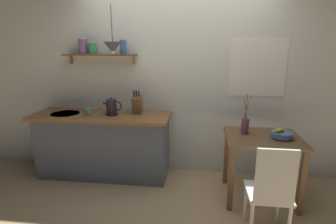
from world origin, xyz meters
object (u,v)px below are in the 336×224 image
(knife_block, at_px, (137,104))
(pendant_lamp, at_px, (113,47))
(fruit_bowl, at_px, (281,134))
(twig_vase, at_px, (245,126))
(dining_table, at_px, (262,148))
(dining_chair_near, at_px, (271,190))
(coffee_mug_by_sink, at_px, (88,112))
(electric_kettle, at_px, (112,107))

(knife_block, distance_m, pendant_lamp, 0.79)
(fruit_bowl, distance_m, twig_vase, 0.40)
(dining_table, height_order, pendant_lamp, pendant_lamp)
(dining_chair_near, xyz_separation_m, coffee_mug_by_sink, (-2.10, 0.97, 0.42))
(electric_kettle, relative_size, knife_block, 0.76)
(electric_kettle, distance_m, knife_block, 0.33)
(pendant_lamp, bearing_deg, fruit_bowl, -7.94)
(twig_vase, height_order, coffee_mug_by_sink, twig_vase)
(dining_chair_near, height_order, knife_block, knife_block)
(dining_chair_near, relative_size, knife_block, 2.95)
(dining_chair_near, height_order, coffee_mug_by_sink, coffee_mug_by_sink)
(dining_chair_near, distance_m, coffee_mug_by_sink, 2.35)
(twig_vase, distance_m, knife_block, 1.39)
(dining_chair_near, distance_m, knife_block, 1.91)
(fruit_bowl, bearing_deg, dining_chair_near, -110.23)
(fruit_bowl, relative_size, twig_vase, 0.52)
(dining_table, xyz_separation_m, pendant_lamp, (-1.79, 0.25, 1.12))
(dining_table, bearing_deg, dining_chair_near, -95.51)
(dining_table, xyz_separation_m, knife_block, (-1.54, 0.39, 0.39))
(electric_kettle, bearing_deg, dining_chair_near, -29.27)
(dining_chair_near, distance_m, twig_vase, 0.88)
(fruit_bowl, distance_m, electric_kettle, 2.08)
(dining_table, bearing_deg, knife_block, 165.79)
(dining_table, bearing_deg, pendant_lamp, 172.06)
(pendant_lamp, bearing_deg, coffee_mug_by_sink, 179.87)
(dining_table, xyz_separation_m, twig_vase, (-0.20, 0.07, 0.24))
(dining_chair_near, relative_size, pendant_lamp, 1.67)
(dining_chair_near, bearing_deg, fruit_bowl, 69.77)
(dining_chair_near, bearing_deg, electric_kettle, 150.73)
(fruit_bowl, height_order, knife_block, knife_block)
(fruit_bowl, height_order, pendant_lamp, pendant_lamp)
(pendant_lamp, bearing_deg, dining_chair_near, -29.30)
(twig_vase, height_order, electric_kettle, twig_vase)
(twig_vase, bearing_deg, fruit_bowl, -14.70)
(coffee_mug_by_sink, bearing_deg, pendant_lamp, -0.13)
(fruit_bowl, relative_size, electric_kettle, 0.98)
(twig_vase, bearing_deg, electric_kettle, 172.73)
(electric_kettle, bearing_deg, pendant_lamp, -28.53)
(coffee_mug_by_sink, bearing_deg, twig_vase, -5.12)
(knife_block, bearing_deg, dining_table, -14.21)
(twig_vase, xyz_separation_m, coffee_mug_by_sink, (-1.97, 0.18, 0.06))
(fruit_bowl, distance_m, knife_block, 1.79)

